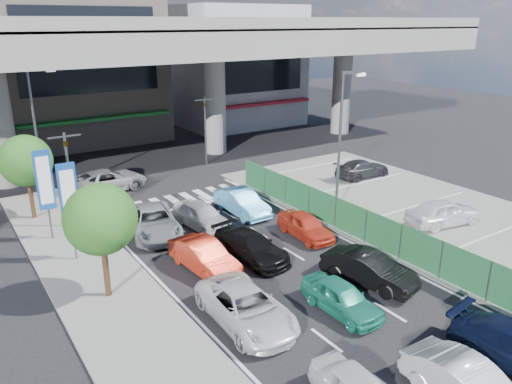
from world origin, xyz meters
TOP-DOWN VIEW (x-y plane):
  - ground at (0.00, 0.00)m, footprint 120.00×120.00m
  - parking_lot at (11.00, 2.00)m, footprint 12.00×28.00m
  - sidewalk_left at (-7.00, 4.00)m, footprint 4.00×30.00m
  - fence_run at (5.30, 1.00)m, footprint 0.16×22.00m
  - expressway at (0.00, 22.00)m, footprint 64.00×14.00m
  - building_center at (0.00, 32.97)m, footprint 14.00×10.90m
  - building_east at (16.00, 31.97)m, footprint 12.00×10.90m
  - traffic_light_left at (-6.20, 12.00)m, footprint 1.60×1.24m
  - traffic_light_right at (5.50, 19.00)m, footprint 1.60×1.24m
  - street_lamp_right at (7.17, 6.00)m, footprint 1.65×0.22m
  - street_lamp_left at (-6.33, 18.00)m, footprint 1.65×0.22m
  - signboard_near at (-7.20, 7.99)m, footprint 0.80×0.14m
  - signboard_far at (-7.60, 10.99)m, footprint 0.80×0.14m
  - tree_near at (-7.00, 4.00)m, footprint 2.80×2.80m
  - tree_far at (-7.80, 14.50)m, footprint 2.80×2.80m
  - sedan_white_mid_left at (-3.36, -0.56)m, footprint 2.36×4.85m
  - taxi_teal_mid at (0.06, -1.93)m, footprint 1.50×3.60m
  - hatch_black_mid_right at (2.49, -0.96)m, footprint 2.41×4.32m
  - taxi_orange_left at (-2.69, 3.93)m, footprint 1.79×4.18m
  - sedan_black_mid at (-0.35, 3.72)m, footprint 2.26×4.49m
  - taxi_orange_right at (3.32, 4.27)m, footprint 1.68×3.73m
  - wagon_silver_front_left at (-2.99, 8.91)m, footprint 3.29×5.34m
  - sedan_white_front_mid at (-0.52, 8.28)m, footprint 2.03×4.19m
  - kei_truck_front_right at (2.34, 8.83)m, footprint 1.50×4.20m
  - crossing_wagon_silver at (-2.78, 17.11)m, footprint 5.19×2.57m
  - parked_sedan_white at (10.43, 1.32)m, footprint 4.47×2.44m
  - parked_sedan_dgrey at (13.05, 9.96)m, footprint 4.26×1.76m
  - traffic_cone at (6.42, 3.69)m, footprint 0.43×0.43m

SIDE VIEW (x-z plane):
  - ground at x=0.00m, z-range 0.00..0.00m
  - parking_lot at x=11.00m, z-range 0.00..0.06m
  - sidewalk_left at x=-7.00m, z-range 0.00..0.12m
  - traffic_cone at x=6.42m, z-range 0.06..0.79m
  - taxi_teal_mid at x=0.06m, z-range 0.00..1.22m
  - taxi_orange_right at x=3.32m, z-range 0.00..1.24m
  - sedan_black_mid at x=-0.35m, z-range 0.00..1.25m
  - sedan_white_mid_left at x=-3.36m, z-range 0.00..1.33m
  - taxi_orange_left at x=-2.69m, z-range 0.00..1.34m
  - hatch_black_mid_right at x=2.49m, z-range 0.00..1.35m
  - parked_sedan_dgrey at x=13.05m, z-range 0.06..1.29m
  - wagon_silver_front_left at x=-2.99m, z-range 0.00..1.38m
  - sedan_white_front_mid at x=-0.52m, z-range 0.00..1.38m
  - kei_truck_front_right at x=2.34m, z-range 0.00..1.38m
  - crossing_wagon_silver at x=-2.78m, z-range 0.00..1.42m
  - parked_sedan_white at x=10.43m, z-range 0.06..1.50m
  - fence_run at x=5.30m, z-range 0.00..1.80m
  - signboard_near at x=-7.20m, z-range 0.71..5.41m
  - signboard_far at x=-7.60m, z-range 0.71..5.41m
  - tree_near at x=-7.00m, z-range 0.99..5.79m
  - tree_far at x=-7.80m, z-range 0.99..5.79m
  - traffic_light_left at x=-6.20m, z-range 1.34..6.54m
  - traffic_light_right at x=5.50m, z-range 1.34..6.54m
  - street_lamp_right at x=7.17m, z-range 0.77..8.77m
  - street_lamp_left at x=-6.33m, z-range 0.77..8.77m
  - building_east at x=16.00m, z-range -0.01..11.99m
  - building_center at x=0.00m, z-range -0.01..14.99m
  - expressway at x=0.00m, z-range 3.39..14.14m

